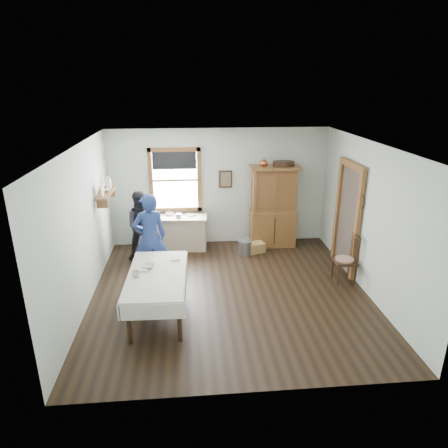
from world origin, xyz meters
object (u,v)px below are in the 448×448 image
object	(u,v)px
work_counter	(177,233)
dining_table	(158,293)
china_hutch	(273,207)
spindle_chair	(345,259)
figure_dark	(143,228)
wicker_basket	(256,247)
pail	(245,247)
woman_blue	(150,241)

from	to	relation	value
work_counter	dining_table	world-z (taller)	work_counter
work_counter	china_hutch	size ratio (longest dim) A/B	0.72
china_hutch	spindle_chair	distance (m)	2.24
work_counter	spindle_chair	size ratio (longest dim) A/B	1.40
spindle_chair	figure_dark	xyz separation A→B (m)	(-3.93, 1.45, 0.21)
china_hutch	wicker_basket	distance (m)	1.03
pail	figure_dark	xyz separation A→B (m)	(-2.21, -0.01, 0.54)
china_hutch	woman_blue	xyz separation A→B (m)	(-2.70, -1.48, -0.14)
work_counter	china_hutch	xyz separation A→B (m)	(2.22, 0.03, 0.55)
pail	figure_dark	world-z (taller)	figure_dark
china_hutch	dining_table	distance (m)	3.75
dining_table	woman_blue	bearing A→B (deg)	99.21
dining_table	pail	size ratio (longest dim) A/B	5.65
woman_blue	dining_table	bearing A→B (deg)	83.03
wicker_basket	spindle_chair	bearing A→B (deg)	-46.90
figure_dark	woman_blue	bearing A→B (deg)	-88.71
dining_table	figure_dark	distance (m)	2.31
wicker_basket	pail	bearing A→B (deg)	-160.92
wicker_basket	woman_blue	world-z (taller)	woman_blue
china_hutch	woman_blue	world-z (taller)	china_hutch
pail	woman_blue	bearing A→B (deg)	-153.39
dining_table	spindle_chair	bearing A→B (deg)	12.81
wicker_basket	woman_blue	bearing A→B (deg)	-154.24
dining_table	wicker_basket	size ratio (longest dim) A/B	4.88
dining_table	wicker_basket	xyz separation A→B (m)	(2.04, 2.35, -0.26)
spindle_chair	wicker_basket	distance (m)	2.16
pail	figure_dark	distance (m)	2.28
dining_table	spindle_chair	world-z (taller)	spindle_chair
wicker_basket	work_counter	bearing A→B (deg)	168.32
wicker_basket	figure_dark	bearing A→B (deg)	-177.67
work_counter	figure_dark	world-z (taller)	figure_dark
figure_dark	pail	bearing A→B (deg)	-12.06
spindle_chair	figure_dark	size ratio (longest dim) A/B	0.69
work_counter	figure_dark	xyz separation A→B (m)	(-0.71, -0.47, 0.31)
pail	woman_blue	xyz separation A→B (m)	(-1.98, -0.99, 0.64)
woman_blue	spindle_chair	bearing A→B (deg)	156.57
dining_table	pail	world-z (taller)	dining_table
woman_blue	figure_dark	bearing A→B (deg)	-92.61
spindle_chair	figure_dark	bearing A→B (deg)	163.30
work_counter	spindle_chair	bearing A→B (deg)	-26.31
pail	figure_dark	size ratio (longest dim) A/B	0.23
pail	woman_blue	world-z (taller)	woman_blue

